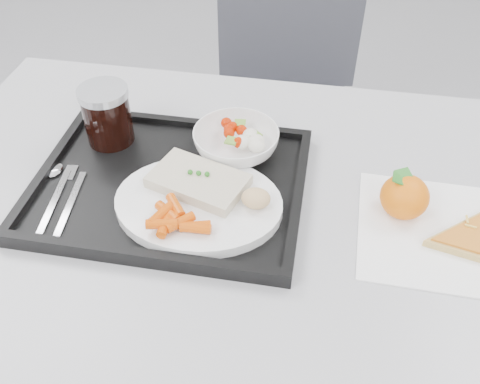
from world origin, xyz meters
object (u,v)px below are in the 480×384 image
table (252,233)px  dinner_plate (199,204)px  tangerine (405,197)px  chair (283,82)px  cola_glass (107,114)px  tray (171,185)px  salad_bowl (236,142)px

table → dinner_plate: size_ratio=4.44×
dinner_plate → tangerine: (0.32, 0.06, 0.01)m
chair → cola_glass: chair is taller
tray → cola_glass: bearing=144.9°
salad_bowl → cola_glass: cola_glass is taller
chair → salad_bowl: chair is taller
dinner_plate → cola_glass: 0.26m
dinner_plate → cola_glass: bearing=143.5°
dinner_plate → salad_bowl: size_ratio=1.78×
dinner_plate → salad_bowl: 0.15m
tray → cola_glass: size_ratio=4.17×
salad_bowl → cola_glass: (-0.24, -0.00, 0.03)m
tray → salad_bowl: size_ratio=2.96×
chair → tangerine: size_ratio=11.23×
table → dinner_plate: (-0.08, -0.03, 0.09)m
chair → table: bearing=-88.0°
cola_glass → tangerine: cola_glass is taller
cola_glass → tangerine: bearing=-9.4°
chair → tray: bearing=-99.1°
dinner_plate → chair: bearing=85.9°
dinner_plate → tangerine: size_ratio=3.26×
table → tangerine: (0.24, 0.03, 0.10)m
chair → salad_bowl: size_ratio=6.11×
tangerine → chair: bearing=110.3°
cola_glass → table: bearing=-22.1°
table → cola_glass: bearing=157.9°
salad_bowl → dinner_plate: bearing=-102.5°
table → cola_glass: size_ratio=11.11×
tray → dinner_plate: bearing=-39.5°
dinner_plate → tangerine: bearing=10.9°
chair → salad_bowl: bearing=-92.0°
tray → tangerine: (0.38, 0.01, 0.03)m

